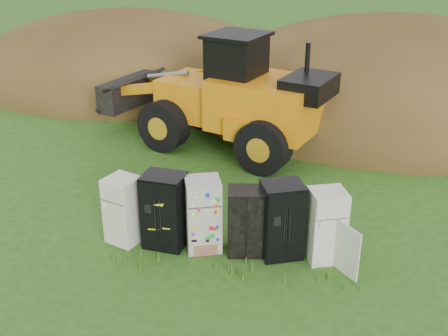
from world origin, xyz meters
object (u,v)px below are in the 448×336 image
(fridge_black_side, at_px, (165,211))
(fridge_sticker, at_px, (203,214))
(fridge_black_right, at_px, (282,220))
(fridge_leftmost, at_px, (124,210))
(wheel_loader, at_px, (211,89))
(fridge_open_door, at_px, (326,226))
(fridge_dark_mid, at_px, (246,221))

(fridge_black_side, relative_size, fridge_sticker, 1.03)
(fridge_black_right, bearing_deg, fridge_leftmost, 159.05)
(fridge_leftmost, xyz_separation_m, wheel_loader, (0.93, 6.70, 1.13))
(fridge_open_door, bearing_deg, fridge_sticker, 160.69)
(fridge_dark_mid, distance_m, wheel_loader, 7.13)
(fridge_leftmost, height_order, fridge_dark_mid, fridge_leftmost)
(fridge_black_side, height_order, fridge_sticker, fridge_black_side)
(fridge_dark_mid, relative_size, wheel_loader, 0.20)
(fridge_dark_mid, bearing_deg, fridge_open_door, -8.36)
(fridge_leftmost, height_order, fridge_black_right, fridge_black_right)
(fridge_open_door, relative_size, wheel_loader, 0.22)
(fridge_black_side, xyz_separation_m, wheel_loader, (-0.11, 6.72, 1.04))
(fridge_dark_mid, bearing_deg, fridge_leftmost, 170.83)
(fridge_black_side, distance_m, fridge_sticker, 0.94)
(fridge_black_side, bearing_deg, fridge_open_door, 7.39)
(fridge_dark_mid, bearing_deg, wheel_loader, 98.51)
(fridge_leftmost, xyz_separation_m, fridge_black_side, (1.03, -0.02, 0.09))
(fridge_leftmost, relative_size, fridge_black_right, 0.92)
(fridge_black_side, height_order, fridge_black_right, fridge_black_side)
(fridge_leftmost, xyz_separation_m, fridge_open_door, (4.84, -0.03, 0.03))
(fridge_black_side, bearing_deg, fridge_dark_mid, 7.14)
(fridge_open_door, distance_m, wheel_loader, 7.86)
(fridge_sticker, distance_m, wheel_loader, 6.88)
(fridge_leftmost, distance_m, fridge_sticker, 1.97)
(fridge_dark_mid, relative_size, fridge_open_door, 0.94)
(fridge_leftmost, height_order, fridge_black_side, fridge_black_side)
(fridge_leftmost, height_order, fridge_sticker, fridge_sticker)
(fridge_leftmost, xyz_separation_m, fridge_black_right, (3.82, -0.02, 0.08))
(fridge_black_right, bearing_deg, fridge_black_side, 159.38)
(fridge_open_door, bearing_deg, fridge_dark_mid, 161.10)
(fridge_black_side, xyz_separation_m, fridge_dark_mid, (1.96, -0.01, -0.11))
(fridge_black_side, relative_size, wheel_loader, 0.23)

